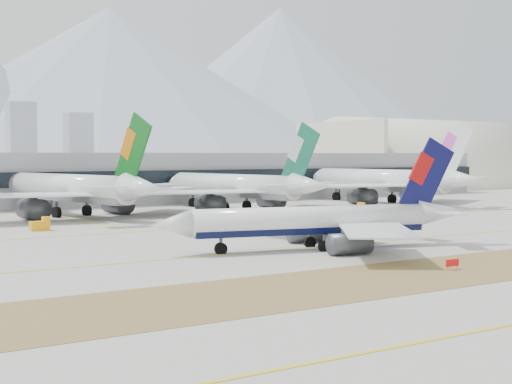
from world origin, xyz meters
TOP-DOWN VIEW (x-y plane):
  - ground at (0.00, 0.00)m, footprint 3000.00×3000.00m
  - taxiing_airliner at (-6.26, -7.34)m, footprint 51.49×44.12m
  - widebody_eva at (-20.92, 68.20)m, footprint 64.13×63.93m
  - widebody_cathay at (20.99, 64.13)m, footprint 61.56×61.10m
  - widebody_china_air at (71.03, 63.54)m, footprint 67.13×66.05m
  - terminal at (0.00, 114.84)m, footprint 280.00×43.10m
  - hangar at (154.56, 135.00)m, footprint 91.00×60.00m
  - hold_sign_left at (-4.57, -32.00)m, footprint 2.20×0.15m
  - gse_c at (42.10, 41.75)m, footprint 3.55×2.00m
  - gse_b at (-35.84, 42.00)m, footprint 3.55×2.00m

SIDE VIEW (x-z plane):
  - ground at x=0.00m, z-range 0.00..0.00m
  - hangar at x=154.56m, z-range -29.86..30.14m
  - hold_sign_left at x=-4.57m, z-range 0.20..1.55m
  - gse_c at x=42.10m, z-range -0.25..2.35m
  - gse_b at x=-35.84m, z-range -0.25..2.35m
  - taxiing_airliner at x=-6.26m, z-range -4.52..12.93m
  - widebody_cathay at x=20.99m, z-range -5.24..17.13m
  - widebody_eva at x=-20.92m, z-range -5.51..18.03m
  - widebody_china_air at x=71.03m, z-range -5.63..18.42m
  - terminal at x=0.00m, z-range 0.00..15.00m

